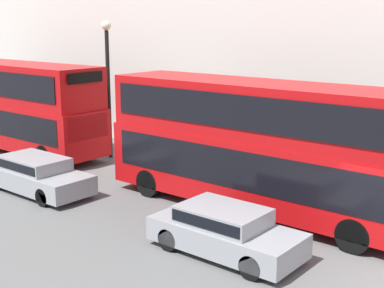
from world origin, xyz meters
The scene contains 7 objects.
ground_plane centered at (0.00, 0.00, 0.00)m, with size 200.00×200.00×0.00m, color #5B5B5B.
bus_leading centered at (1.60, 4.67, 2.38)m, with size 2.59×10.90×4.30m.
bus_second_in_queue centered at (1.60, 18.73, 2.36)m, with size 2.59×11.22×4.27m.
car_dark_sedan centered at (-1.80, 3.51, 0.70)m, with size 1.81×4.22×1.31m.
car_hatchback centered at (-1.80, 12.10, 0.71)m, with size 1.82×4.70×1.33m.
street_lamp centered at (3.53, 13.93, 3.87)m, with size 0.44×0.44×6.23m.
pedestrian centered at (3.74, 1.57, 0.82)m, with size 0.36×0.36×1.77m.
Camera 1 is at (-12.82, -4.37, 6.15)m, focal length 50.00 mm.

